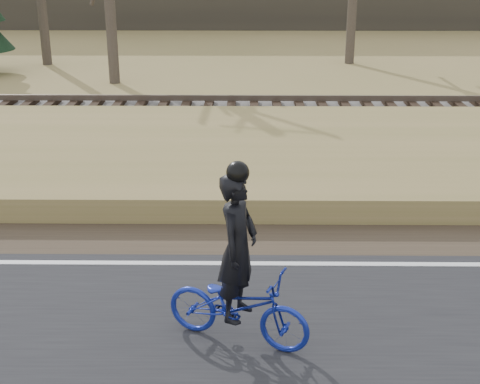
{
  "coord_description": "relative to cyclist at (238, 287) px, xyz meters",
  "views": [
    {
      "loc": [
        2.81,
        -8.8,
        4.63
      ],
      "look_at": [
        2.71,
        0.5,
        1.1
      ],
      "focal_mm": 50.0,
      "sensor_mm": 36.0,
      "label": 1
    }
  ],
  "objects": [
    {
      "name": "ground",
      "position": [
        -2.71,
        1.84,
        -0.79
      ],
      "size": [
        120.0,
        120.0,
        0.0
      ],
      "primitive_type": "plane",
      "color": "olive",
      "rests_on": "ground"
    },
    {
      "name": "edge_line",
      "position": [
        -2.71,
        2.04,
        -0.73
      ],
      "size": [
        120.0,
        0.12,
        0.01
      ],
      "primitive_type": "cube",
      "color": "silver",
      "rests_on": "road"
    },
    {
      "name": "shoulder",
      "position": [
        -2.71,
        3.04,
        -0.77
      ],
      "size": [
        120.0,
        1.6,
        0.04
      ],
      "primitive_type": "cube",
      "color": "#473A2B",
      "rests_on": "ground"
    },
    {
      "name": "embankment",
      "position": [
        -2.71,
        6.04,
        -0.57
      ],
      "size": [
        120.0,
        5.0,
        0.44
      ],
      "primitive_type": "cube",
      "color": "olive",
      "rests_on": "ground"
    },
    {
      "name": "ballast",
      "position": [
        -2.71,
        9.84,
        -0.57
      ],
      "size": [
        120.0,
        3.0,
        0.45
      ],
      "primitive_type": "cube",
      "color": "slate",
      "rests_on": "ground"
    },
    {
      "name": "railroad",
      "position": [
        -2.71,
        9.84,
        -0.27
      ],
      "size": [
        120.0,
        2.4,
        0.29
      ],
      "color": "black",
      "rests_on": "ballast"
    },
    {
      "name": "cyclist",
      "position": [
        0.0,
        0.0,
        0.0
      ],
      "size": [
        1.9,
        1.24,
        2.29
      ],
      "rotation": [
        0.0,
        0.0,
        1.2
      ],
      "color": "navy",
      "rests_on": "road"
    }
  ]
}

